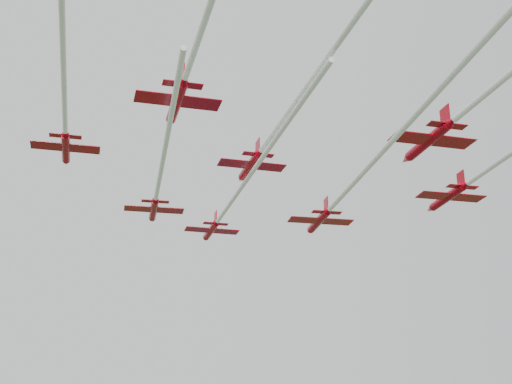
{
  "coord_description": "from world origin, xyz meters",
  "views": [
    {
      "loc": [
        -14.33,
        -87.02,
        23.33
      ],
      "look_at": [
        -5.27,
        5.37,
        56.67
      ],
      "focal_mm": 50.0,
      "sensor_mm": 36.0,
      "label": 1
    }
  ],
  "objects": [
    {
      "name": "jet_row3_right",
      "position": [
        21.66,
        -7.27,
        55.42
      ],
      "size": [
        9.67,
        44.35,
        2.78
      ],
      "rotation": [
        0.0,
        0.0,
        0.12
      ],
      "color": "#B00010"
    },
    {
      "name": "jet_row2_right",
      "position": [
        6.7,
        -1.43,
        55.69
      ],
      "size": [
        10.46,
        64.82,
        2.91
      ],
      "rotation": [
        0.0,
        0.0,
        0.09
      ],
      "color": "#B00010"
    },
    {
      "name": "jet_row4_left",
      "position": [
        -13.28,
        -36.03,
        57.99
      ],
      "size": [
        14.52,
        66.92,
        2.73
      ],
      "rotation": [
        0.0,
        0.0,
        0.16
      ],
      "color": "#B00010"
    },
    {
      "name": "jet_lead",
      "position": [
        -8.17,
        9.81,
        57.05
      ],
      "size": [
        13.73,
        62.39,
        2.65
      ],
      "rotation": [
        0.0,
        0.0,
        0.16
      ],
      "color": "#B00010"
    },
    {
      "name": "jet_row4_right",
      "position": [
        15.34,
        -30.11,
        56.58
      ],
      "size": [
        14.47,
        64.85,
        2.96
      ],
      "rotation": [
        0.0,
        0.0,
        0.16
      ],
      "color": "#B00010"
    },
    {
      "name": "jet_row3_mid",
      "position": [
        -4.47,
        -12.08,
        58.45
      ],
      "size": [
        12.74,
        52.83,
        2.66
      ],
      "rotation": [
        0.0,
        0.0,
        0.17
      ],
      "color": "#B00010"
    },
    {
      "name": "jet_row2_left",
      "position": [
        -18.31,
        -2.54,
        54.78
      ],
      "size": [
        8.52,
        49.48,
        2.48
      ],
      "rotation": [
        0.0,
        0.0,
        0.09
      ],
      "color": "#B00010"
    },
    {
      "name": "jet_row3_left",
      "position": [
        -28.07,
        -16.41,
        57.54
      ],
      "size": [
        10.19,
        47.41,
        2.45
      ],
      "rotation": [
        0.0,
        0.0,
        0.14
      ],
      "color": "#B00010"
    }
  ]
}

